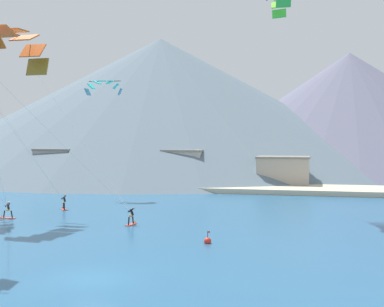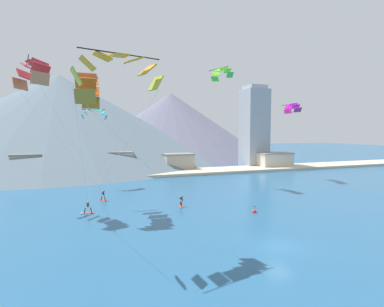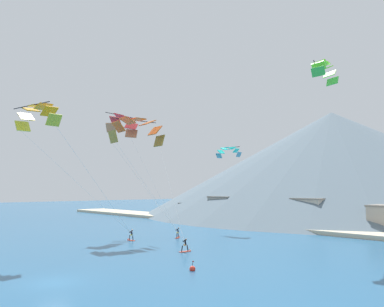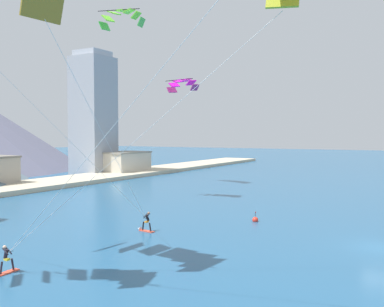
# 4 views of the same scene
# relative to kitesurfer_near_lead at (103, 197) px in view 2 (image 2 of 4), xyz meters

# --- Properties ---
(ground_plane) EXTENTS (400.00, 400.00, 0.00)m
(ground_plane) POSITION_rel_kitesurfer_near_lead_xyz_m (14.55, -25.36, -0.48)
(ground_plane) COLOR #23567F
(kitesurfer_near_lead) EXTENTS (1.30, 1.67, 1.70)m
(kitesurfer_near_lead) POSITION_rel_kitesurfer_near_lead_xyz_m (0.00, 0.00, 0.00)
(kitesurfer_near_lead) COLOR #E54C33
(kitesurfer_near_lead) RESTS_ON ground
(kitesurfer_near_trail) EXTENTS (1.76, 0.57, 1.69)m
(kitesurfer_near_trail) POSITION_rel_kitesurfer_near_lead_xyz_m (-2.47, -7.07, -0.01)
(kitesurfer_near_trail) COLOR #E54C33
(kitesurfer_near_trail) RESTS_ON ground
(kitesurfer_mid_center) EXTENTS (0.68, 1.78, 1.68)m
(kitesurfer_mid_center) POSITION_rel_kitesurfer_near_lead_xyz_m (10.54, -7.63, -0.00)
(kitesurfer_mid_center) COLOR #E54C33
(kitesurfer_mid_center) RESTS_ON ground
(parafoil_kite_near_lead) EXTENTS (11.25, 8.09, 18.65)m
(parafoil_kite_near_lead) POSITION_rel_kitesurfer_near_lead_xyz_m (-8.49, -4.76, 17.96)
(parafoil_kite_near_lead) COLOR #C17347
(parafoil_kite_near_trail) EXTENTS (7.76, 16.62, 16.11)m
(parafoil_kite_near_trail) POSITION_rel_kitesurfer_near_lead_xyz_m (0.39, -22.13, 15.78)
(parafoil_kite_near_trail) COLOR #ABB026
(parafoil_kite_mid_center) EXTENTS (13.81, 8.58, 16.78)m
(parafoil_kite_mid_center) POSITION_rel_kitesurfer_near_lead_xyz_m (-1.81, -6.57, 16.09)
(parafoil_kite_mid_center) COLOR olive
(parafoil_kite_distant_high_outer) EXTENTS (3.27, 6.34, 2.20)m
(parafoil_kite_distant_high_outer) POSITION_rel_kitesurfer_near_lead_xyz_m (41.31, 7.26, 15.80)
(parafoil_kite_distant_high_outer) COLOR #9D2A6D
(parafoil_kite_distant_low_drift) EXTENTS (2.95, 5.82, 2.33)m
(parafoil_kite_distant_low_drift) POSITION_rel_kitesurfer_near_lead_xyz_m (22.57, 4.42, 21.69)
(parafoil_kite_distant_low_drift) COLOR green
(parafoil_kite_distant_mid_solo) EXTENTS (4.92, 2.09, 1.98)m
(parafoil_kite_distant_mid_solo) POSITION_rel_kitesurfer_near_lead_xyz_m (-0.54, 12.43, 13.93)
(parafoil_kite_distant_mid_solo) COLOR teal
(race_marker_buoy) EXTENTS (0.56, 0.56, 1.02)m
(race_marker_buoy) POSITION_rel_kitesurfer_near_lead_xyz_m (18.76, -14.20, -0.32)
(race_marker_buoy) COLOR red
(race_marker_buoy) RESTS_ON ground
(shoreline_strip) EXTENTS (180.00, 10.00, 0.70)m
(shoreline_strip) POSITION_rel_kitesurfer_near_lead_xyz_m (14.55, 24.30, -0.13)
(shoreline_strip) COLOR beige
(shoreline_strip) RESTS_ON ground
(shore_building_harbour_front) EXTENTS (6.41, 4.70, 5.77)m
(shore_building_harbour_front) POSITION_rel_kitesurfer_near_lead_xyz_m (5.98, 28.79, 2.42)
(shore_building_harbour_front) COLOR beige
(shore_building_harbour_front) RESTS_ON ground
(shore_building_promenade_mid) EXTENTS (7.93, 5.87, 4.83)m
(shore_building_promenade_mid) POSITION_rel_kitesurfer_near_lead_xyz_m (21.46, 29.29, 1.95)
(shore_building_promenade_mid) COLOR #A89E8E
(shore_building_promenade_mid) RESTS_ON ground
(shore_building_quay_east) EXTENTS (10.22, 6.99, 4.55)m
(shore_building_quay_east) POSITION_rel_kitesurfer_near_lead_xyz_m (50.15, 26.56, 1.81)
(shore_building_quay_east) COLOR beige
(shore_building_quay_east) RESTS_ON ground
(shore_building_old_town) EXTENTS (6.34, 4.92, 5.86)m
(shore_building_old_town) POSITION_rel_kitesurfer_near_lead_xyz_m (-14.55, 26.33, 2.46)
(shore_building_old_town) COLOR #A89E8E
(shore_building_old_town) RESTS_ON ground
(highrise_tower) EXTENTS (7.00, 7.00, 24.63)m
(highrise_tower) POSITION_rel_kitesurfer_near_lead_xyz_m (46.42, 31.20, 11.63)
(highrise_tower) COLOR #999EA8
(highrise_tower) RESTS_ON ground
(mountain_peak_west_ridge) EXTENTS (115.81, 115.81, 31.44)m
(mountain_peak_west_ridge) POSITION_rel_kitesurfer_near_lead_xyz_m (-10.70, 71.83, 15.24)
(mountain_peak_west_ridge) COLOR slate
(mountain_peak_west_ridge) RESTS_ON ground
(mountain_peak_central_summit) EXTENTS (82.18, 82.18, 27.49)m
(mountain_peak_central_summit) POSITION_rel_kitesurfer_near_lead_xyz_m (33.52, 78.71, 13.27)
(mountain_peak_central_summit) COLOR slate
(mountain_peak_central_summit) RESTS_ON ground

